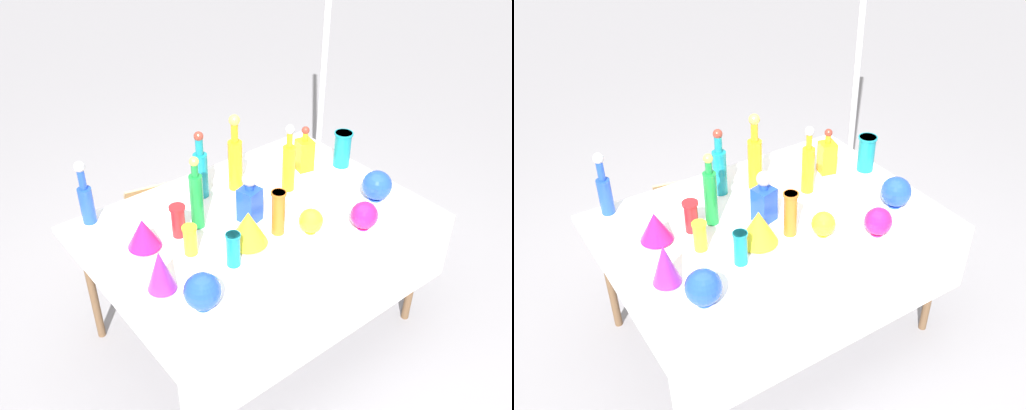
# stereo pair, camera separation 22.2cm
# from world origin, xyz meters

# --- Properties ---
(ground_plane) EXTENTS (40.00, 40.00, 0.00)m
(ground_plane) POSITION_xyz_m (0.00, 0.00, 0.00)
(ground_plane) COLOR gray
(display_table) EXTENTS (1.68, 1.19, 0.76)m
(display_table) POSITION_xyz_m (0.00, -0.04, 0.70)
(display_table) COLOR white
(display_table) RESTS_ON ground
(tall_bottle_0) EXTENTS (0.07, 0.07, 0.35)m
(tall_bottle_0) POSITION_xyz_m (-0.66, 0.52, 0.91)
(tall_bottle_0) COLOR blue
(tall_bottle_0) RESTS_ON display_table
(tall_bottle_1) EXTENTS (0.08, 0.08, 0.39)m
(tall_bottle_1) POSITION_xyz_m (-0.08, 0.37, 0.92)
(tall_bottle_1) COLOR teal
(tall_bottle_1) RESTS_ON display_table
(tall_bottle_2) EXTENTS (0.08, 0.08, 0.44)m
(tall_bottle_2) POSITION_xyz_m (0.11, 0.32, 0.94)
(tall_bottle_2) COLOR orange
(tall_bottle_2) RESTS_ON display_table
(tall_bottle_3) EXTENTS (0.07, 0.07, 0.40)m
(tall_bottle_3) POSITION_xyz_m (-0.25, 0.15, 0.93)
(tall_bottle_3) COLOR #198C38
(tall_bottle_3) RESTS_ON display_table
(tall_bottle_4) EXTENTS (0.07, 0.07, 0.39)m
(tall_bottle_4) POSITION_xyz_m (0.33, 0.13, 0.92)
(tall_bottle_4) COLOR orange
(tall_bottle_4) RESTS_ON display_table
(square_decanter_0) EXTENTS (0.12, 0.12, 0.28)m
(square_decanter_0) POSITION_xyz_m (-0.02, 0.03, 0.89)
(square_decanter_0) COLOR blue
(square_decanter_0) RESTS_ON display_table
(square_decanter_1) EXTENTS (0.11, 0.11, 0.27)m
(square_decanter_1) POSITION_xyz_m (0.54, 0.23, 0.87)
(square_decanter_1) COLOR orange
(square_decanter_1) RESTS_ON display_table
(slender_vase_0) EXTENTS (0.07, 0.07, 0.15)m
(slender_vase_0) POSITION_xyz_m (-0.40, -0.01, 0.84)
(slender_vase_0) COLOR yellow
(slender_vase_0) RESTS_ON display_table
(slender_vase_1) EXTENTS (0.08, 0.08, 0.24)m
(slender_vase_1) POSITION_xyz_m (0.03, -0.14, 0.89)
(slender_vase_1) COLOR orange
(slender_vase_1) RESTS_ON display_table
(slender_vase_2) EXTENTS (0.11, 0.11, 0.21)m
(slender_vase_2) POSITION_xyz_m (0.74, 0.13, 0.87)
(slender_vase_2) COLOR teal
(slender_vase_2) RESTS_ON display_table
(slender_vase_3) EXTENTS (0.08, 0.08, 0.17)m
(slender_vase_3) POSITION_xyz_m (-0.37, 0.14, 0.85)
(slender_vase_3) COLOR red
(slender_vase_3) RESTS_ON display_table
(slender_vase_4) EXTENTS (0.07, 0.07, 0.17)m
(slender_vase_4) POSITION_xyz_m (-0.29, -0.20, 0.85)
(slender_vase_4) COLOR teal
(slender_vase_4) RESTS_ON display_table
(fluted_vase_0) EXTENTS (0.16, 0.16, 0.16)m
(fluted_vase_0) POSITION_xyz_m (-0.55, 0.16, 0.85)
(fluted_vase_0) COLOR #C61972
(fluted_vase_0) RESTS_ON display_table
(fluted_vase_1) EXTENTS (0.13, 0.13, 0.21)m
(fluted_vase_1) POSITION_xyz_m (-0.63, -0.14, 0.87)
(fluted_vase_1) COLOR purple
(fluted_vase_1) RESTS_ON display_table
(fluted_vase_2) EXTENTS (0.19, 0.19, 0.19)m
(fluted_vase_2) POSITION_xyz_m (-0.14, -0.12, 0.86)
(fluted_vase_2) COLOR yellow
(fluted_vase_2) RESTS_ON display_table
(round_bowl_0) EXTENTS (0.16, 0.16, 0.17)m
(round_bowl_0) POSITION_xyz_m (0.63, -0.24, 0.85)
(round_bowl_0) COLOR blue
(round_bowl_0) RESTS_ON display_table
(round_bowl_1) EXTENTS (0.12, 0.12, 0.13)m
(round_bowl_1) POSITION_xyz_m (0.16, -0.24, 0.83)
(round_bowl_1) COLOR yellow
(round_bowl_1) RESTS_ON display_table
(round_bowl_2) EXTENTS (0.16, 0.16, 0.17)m
(round_bowl_2) POSITION_xyz_m (-0.55, -0.34, 0.85)
(round_bowl_2) COLOR blue
(round_bowl_2) RESTS_ON display_table
(round_bowl_3) EXTENTS (0.14, 0.14, 0.15)m
(round_bowl_3) POSITION_xyz_m (0.39, -0.38, 0.84)
(round_bowl_3) COLOR #C61972
(round_bowl_3) RESTS_ON display_table
(price_tag_left) EXTENTS (0.06, 0.02, 0.04)m
(price_tag_left) POSITION_xyz_m (-0.45, -0.54, 0.78)
(price_tag_left) COLOR white
(price_tag_left) RESTS_ON display_table
(price_tag_center) EXTENTS (0.06, 0.02, 0.04)m
(price_tag_center) POSITION_xyz_m (-0.29, -0.53, 0.78)
(price_tag_center) COLOR white
(price_tag_center) RESTS_ON display_table
(cardboard_box_behind_left) EXTENTS (0.48, 0.49, 0.42)m
(cardboard_box_behind_left) POSITION_xyz_m (-0.01, 1.02, 0.17)
(cardboard_box_behind_left) COLOR tan
(cardboard_box_behind_left) RESTS_ON ground
(canopy_pole) EXTENTS (0.18, 0.18, 2.50)m
(canopy_pole) POSITION_xyz_m (1.18, 0.76, 0.99)
(canopy_pole) COLOR silver
(canopy_pole) RESTS_ON ground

